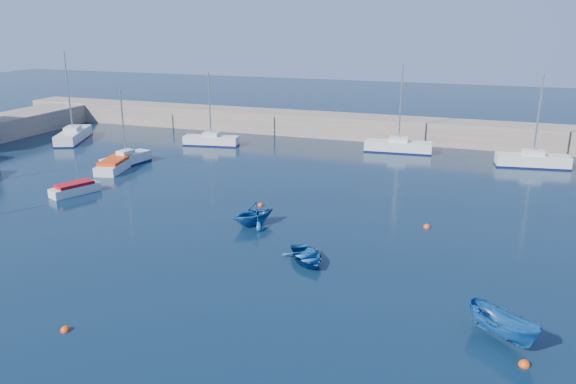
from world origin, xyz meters
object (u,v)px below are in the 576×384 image
(motorboat_1, at_px, (75,189))
(sailboat_7, at_px, (532,160))
(sailboat_5, at_px, (211,140))
(sailboat_3, at_px, (126,159))
(sailboat_6, at_px, (398,146))
(dinghy_right, at_px, (503,326))
(sailboat_4, at_px, (73,135))
(motorboat_2, at_px, (115,164))
(dinghy_center, at_px, (307,256))
(dinghy_left, at_px, (253,214))

(motorboat_1, bearing_deg, sailboat_7, 54.89)
(sailboat_7, bearing_deg, sailboat_5, 84.60)
(sailboat_3, bearing_deg, sailboat_6, 40.94)
(sailboat_7, bearing_deg, motorboat_1, 113.31)
(sailboat_6, height_order, dinghy_right, sailboat_6)
(sailboat_4, xyz_separation_m, sailboat_5, (16.36, 3.29, -0.10))
(sailboat_5, distance_m, motorboat_2, 13.33)
(sailboat_3, xyz_separation_m, sailboat_7, (37.62, 12.60, 0.06))
(sailboat_3, xyz_separation_m, motorboat_1, (1.61, -9.46, -0.15))
(sailboat_3, height_order, dinghy_right, sailboat_3)
(sailboat_6, relative_size, motorboat_1, 2.25)
(sailboat_6, xyz_separation_m, dinghy_right, (10.20, -35.79, 0.07))
(sailboat_7, xyz_separation_m, motorboat_2, (-37.54, -14.46, -0.13))
(sailboat_6, bearing_deg, sailboat_5, 96.07)
(sailboat_4, relative_size, sailboat_7, 1.14)
(sailboat_3, xyz_separation_m, dinghy_center, (23.66, -16.00, -0.25))
(dinghy_right, bearing_deg, dinghy_left, 98.25)
(sailboat_6, distance_m, dinghy_center, 30.68)
(sailboat_5, distance_m, dinghy_left, 26.62)
(sailboat_5, height_order, motorboat_1, sailboat_5)
(motorboat_2, distance_m, dinghy_left, 20.51)
(sailboat_4, bearing_deg, sailboat_5, -11.71)
(sailboat_3, height_order, dinghy_left, sailboat_3)
(motorboat_1, distance_m, dinghy_left, 16.78)
(sailboat_5, xyz_separation_m, sailboat_7, (33.89, 1.64, 0.07))
(sailboat_5, distance_m, motorboat_1, 20.53)
(sailboat_6, distance_m, dinghy_right, 37.22)
(sailboat_3, bearing_deg, sailboat_5, 81.02)
(sailboat_4, distance_m, motorboat_1, 22.27)
(sailboat_3, height_order, sailboat_5, sailboat_5)
(sailboat_5, height_order, sailboat_6, sailboat_6)
(dinghy_right, bearing_deg, motorboat_2, 100.12)
(sailboat_4, height_order, sailboat_7, sailboat_4)
(sailboat_3, relative_size, sailboat_4, 0.72)
(sailboat_5, xyz_separation_m, dinghy_center, (19.93, -26.95, -0.23))
(sailboat_5, distance_m, dinghy_right, 44.46)
(sailboat_4, bearing_deg, sailboat_3, -54.35)
(motorboat_1, xyz_separation_m, dinghy_left, (16.67, -1.87, 0.41))
(sailboat_4, height_order, motorboat_1, sailboat_4)
(dinghy_left, bearing_deg, motorboat_1, -151.35)
(motorboat_1, xyz_separation_m, motorboat_2, (-1.53, 7.59, 0.08))
(sailboat_6, bearing_deg, sailboat_3, 116.94)
(sailboat_7, bearing_deg, sailboat_4, 87.42)
(motorboat_2, xyz_separation_m, dinghy_center, (23.58, -14.13, -0.18))
(sailboat_6, height_order, dinghy_center, sailboat_6)
(sailboat_5, height_order, dinghy_right, sailboat_5)
(sailboat_3, xyz_separation_m, sailboat_6, (24.31, 14.68, 0.04))
(dinghy_left, distance_m, dinghy_right, 18.96)
(sailboat_4, distance_m, motorboat_2, 15.89)
(motorboat_1, bearing_deg, motorboat_2, 124.79)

